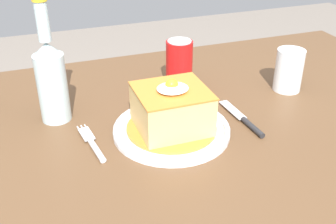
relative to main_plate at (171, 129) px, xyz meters
name	(u,v)px	position (x,y,z in m)	size (l,w,h in m)	color
dining_table	(164,160)	(0.00, 0.05, -0.11)	(1.46, 0.81, 0.73)	brown
main_plate	(171,129)	(0.00, 0.00, 0.00)	(0.24, 0.24, 0.02)	white
sandwich_meal	(171,110)	(0.00, 0.00, 0.05)	(0.19, 0.19, 0.11)	orange
fork	(93,145)	(-0.16, 0.00, 0.00)	(0.03, 0.14, 0.01)	silver
knife	(247,122)	(0.17, -0.02, 0.00)	(0.02, 0.17, 0.01)	#262628
soda_can	(179,65)	(0.09, 0.20, 0.05)	(0.07, 0.07, 0.12)	red
beer_bottle_clear_far	(51,78)	(-0.22, 0.14, 0.09)	(0.06, 0.06, 0.27)	#ADC6CC
drinking_glass	(288,73)	(0.34, 0.10, 0.04)	(0.07, 0.07, 0.10)	silver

